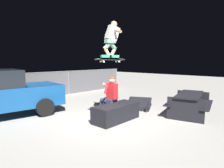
% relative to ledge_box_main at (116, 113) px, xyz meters
% --- Properties ---
extents(ground_plane, '(40.00, 40.00, 0.00)m').
position_rel_ledge_box_main_xyz_m(ground_plane, '(-0.19, 0.08, -0.26)').
color(ground_plane, gray).
extents(ledge_box_main, '(1.57, 0.66, 0.52)m').
position_rel_ledge_box_main_xyz_m(ledge_box_main, '(0.00, 0.00, 0.00)').
color(ledge_box_main, black).
rests_on(ledge_box_main, ground).
extents(person_sitting_on_ledge, '(0.59, 0.75, 1.35)m').
position_rel_ledge_box_main_xyz_m(person_sitting_on_ledge, '(0.10, 0.38, 0.50)').
color(person_sitting_on_ledge, '#2D3856').
rests_on(person_sitting_on_ledge, ground).
extents(skateboard, '(1.04, 0.46, 0.13)m').
position_rel_ledge_box_main_xyz_m(skateboard, '(0.04, 0.29, 1.62)').
color(skateboard, black).
extents(skater_airborne, '(0.64, 0.88, 1.12)m').
position_rel_ledge_box_main_xyz_m(skater_airborne, '(0.10, 0.28, 2.30)').
color(skater_airborne, '#2D9E66').
extents(kicker_ramp, '(1.50, 1.37, 0.41)m').
position_rel_ledge_box_main_xyz_m(kicker_ramp, '(1.91, 0.49, -0.19)').
color(kicker_ramp, black).
rests_on(kicker_ramp, ground).
extents(picnic_table_back, '(1.95, 1.68, 0.75)m').
position_rel_ledge_box_main_xyz_m(picnic_table_back, '(2.14, -1.42, 0.24)').
color(picnic_table_back, black).
rests_on(picnic_table_back, ground).
extents(fence_back, '(12.05, 0.05, 1.29)m').
position_rel_ledge_box_main_xyz_m(fence_back, '(-0.19, 5.11, 0.43)').
color(fence_back, slate).
rests_on(fence_back, ground).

